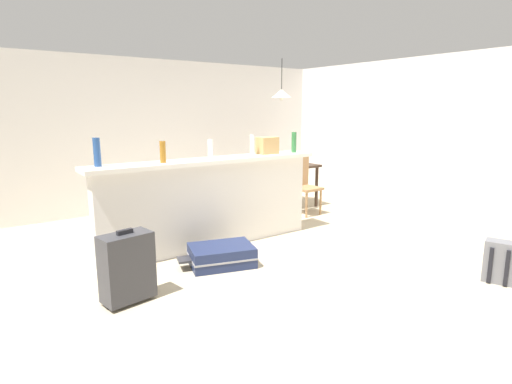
{
  "coord_description": "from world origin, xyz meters",
  "views": [
    {
      "loc": [
        -3.08,
        -3.78,
        1.69
      ],
      "look_at": [
        -0.02,
        0.48,
        0.63
      ],
      "focal_mm": 29.15,
      "sensor_mm": 36.0,
      "label": 1
    }
  ],
  "objects": [
    {
      "name": "ground_plane",
      "position": [
        0.0,
        0.0,
        -0.03
      ],
      "size": [
        13.0,
        13.0,
        0.05
      ],
      "primitive_type": "cube",
      "color": "#BCAD8E"
    },
    {
      "name": "pendant_lamp",
      "position": [
        1.41,
        1.74,
        1.93
      ],
      "size": [
        0.34,
        0.34,
        0.68
      ],
      "color": "black"
    },
    {
      "name": "bar_countertop",
      "position": [
        -0.65,
        0.55,
        1.08
      ],
      "size": [
        2.96,
        0.4,
        0.05
      ],
      "primitive_type": "cube",
      "color": "white",
      "rests_on": "partition_half_wall"
    },
    {
      "name": "dining_table",
      "position": [
        1.43,
        1.71,
        0.65
      ],
      "size": [
        1.1,
        0.8,
        0.74
      ],
      "color": "#332319",
      "rests_on": "ground_plane"
    },
    {
      "name": "suitcase_flat_navy",
      "position": [
        -0.87,
        -0.04,
        0.11
      ],
      "size": [
        0.89,
        0.67,
        0.22
      ],
      "color": "#1E284C",
      "rests_on": "ground_plane"
    },
    {
      "name": "bottle_blue",
      "position": [
        -1.92,
        0.65,
        1.25
      ],
      "size": [
        0.07,
        0.07,
        0.3
      ],
      "primitive_type": "cylinder",
      "color": "#284C89",
      "rests_on": "bar_countertop"
    },
    {
      "name": "dining_chair_near_partition",
      "position": [
        1.4,
        1.15,
        0.52
      ],
      "size": [
        0.42,
        0.42,
        0.93
      ],
      "color": "#9E754C",
      "rests_on": "ground_plane"
    },
    {
      "name": "grocery_bag",
      "position": [
        0.24,
        0.59,
        1.21
      ],
      "size": [
        0.26,
        0.18,
        0.22
      ],
      "primitive_type": "cube",
      "color": "tan",
      "rests_on": "bar_countertop"
    },
    {
      "name": "bottle_green",
      "position": [
        0.64,
        0.52,
        1.24
      ],
      "size": [
        0.07,
        0.07,
        0.28
      ],
      "primitive_type": "cylinder",
      "color": "#2D6B38",
      "rests_on": "bar_countertop"
    },
    {
      "name": "bottle_white",
      "position": [
        0.01,
        0.6,
        1.23
      ],
      "size": [
        0.06,
        0.06,
        0.26
      ],
      "primitive_type": "cylinder",
      "color": "silver",
      "rests_on": "bar_countertop"
    },
    {
      "name": "bottle_clear",
      "position": [
        -0.64,
        0.56,
        1.22
      ],
      "size": [
        0.06,
        0.06,
        0.23
      ],
      "primitive_type": "cylinder",
      "color": "silver",
      "rests_on": "bar_countertop"
    },
    {
      "name": "bottle_amber",
      "position": [
        -1.25,
        0.53,
        1.22
      ],
      "size": [
        0.07,
        0.07,
        0.24
      ],
      "primitive_type": "cylinder",
      "color": "#9E661E",
      "rests_on": "bar_countertop"
    },
    {
      "name": "wall_right",
      "position": [
        3.05,
        0.3,
        1.25
      ],
      "size": [
        0.1,
        6.0,
        2.5
      ],
      "primitive_type": "cube",
      "color": "silver",
      "rests_on": "ground_plane"
    },
    {
      "name": "backpack_grey",
      "position": [
        1.14,
        -2.03,
        0.2
      ],
      "size": [
        0.3,
        0.32,
        0.42
      ],
      "color": "slate",
      "rests_on": "ground_plane"
    },
    {
      "name": "partition_half_wall",
      "position": [
        -0.65,
        0.55,
        0.53
      ],
      "size": [
        2.8,
        0.2,
        1.05
      ],
      "primitive_type": "cube",
      "color": "silver",
      "rests_on": "ground_plane"
    },
    {
      "name": "suitcase_upright_charcoal",
      "position": [
        -2.0,
        -0.33,
        0.33
      ],
      "size": [
        0.47,
        0.31,
        0.67
      ],
      "color": "#38383D",
      "rests_on": "ground_plane"
    },
    {
      "name": "wall_back",
      "position": [
        0.0,
        3.05,
        1.25
      ],
      "size": [
        6.6,
        0.1,
        2.5
      ],
      "primitive_type": "cube",
      "color": "silver",
      "rests_on": "ground_plane"
    }
  ]
}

